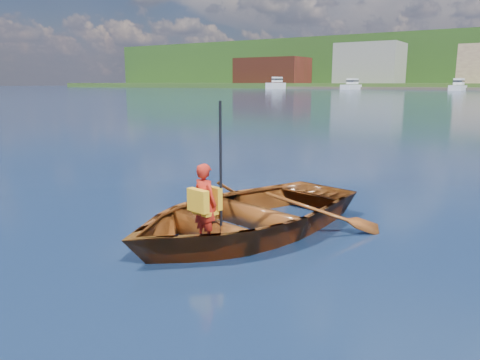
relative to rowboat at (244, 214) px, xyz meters
The scene contains 3 objects.
ground 0.78m from the rowboat, behind, with size 600.00×600.00×0.00m.
rowboat is the anchor object (origin of this frame).
child_paddler 0.98m from the rowboat, 92.80° to the right, with size 0.44×0.40×1.89m.
Camera 1 is at (4.32, -5.77, 2.22)m, focal length 35.00 mm.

